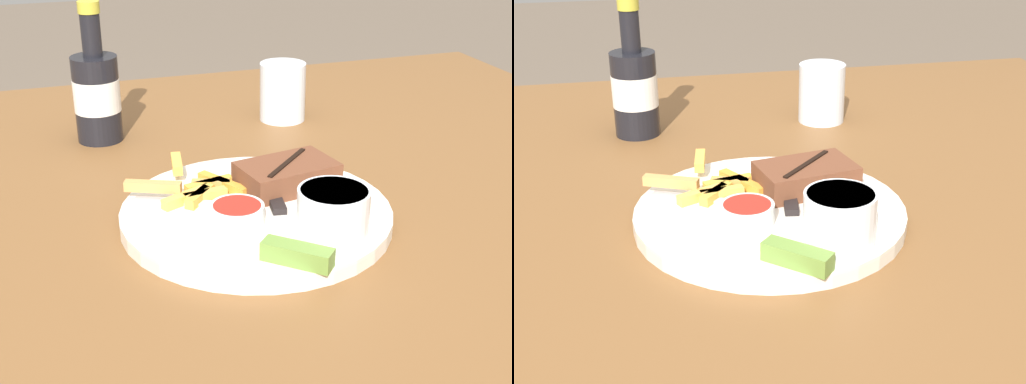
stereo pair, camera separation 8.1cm
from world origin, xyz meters
The scene contains 11 objects.
dining_table centered at (0.00, 0.00, 0.69)m, with size 1.36×1.28×0.75m.
dinner_plate centered at (0.00, 0.00, 0.76)m, with size 0.31×0.31×0.02m.
steak_portion centered at (0.05, 0.04, 0.79)m, with size 0.13×0.09×0.03m.
fries_pile centered at (-0.06, 0.06, 0.78)m, with size 0.14×0.13×0.02m.
coleslaw_cup centered at (0.05, -0.09, 0.80)m, with size 0.08×0.08×0.06m.
dipping_sauce_cup centered at (-0.03, -0.03, 0.78)m, with size 0.06×0.06×0.02m.
pickle_spear centered at (0.00, -0.13, 0.78)m, with size 0.07×0.07×0.02m.
fork_utensil centered at (-0.08, 0.04, 0.77)m, with size 0.13×0.07×0.00m.
knife_utensil centered at (0.03, 0.03, 0.77)m, with size 0.04×0.17×0.01m.
beer_bottle centered at (-0.14, 0.33, 0.83)m, with size 0.07×0.07×0.21m.
drinking_glass centered at (0.15, 0.33, 0.80)m, with size 0.07×0.07×0.09m.
Camera 1 is at (-0.23, -0.70, 1.14)m, focal length 50.00 mm.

